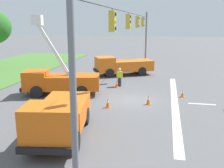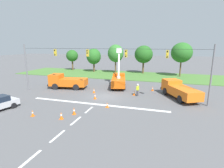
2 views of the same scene
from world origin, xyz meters
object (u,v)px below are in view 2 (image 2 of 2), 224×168
object	(u,v)px
tree_east	(144,54)
traffic_cone_foreground_right	(134,93)
traffic_cone_lane_edge_a	(33,113)
road_worker	(138,89)
tree_west	(94,56)
utility_truck_support_near	(67,81)
tree_far_west	(72,56)
traffic_cone_far_left	(94,91)
traffic_cone_near_bucket	(61,116)
traffic_cone_foreground_left	(153,89)
tree_centre	(116,53)
traffic_cone_lane_edge_b	(107,105)
utility_truck_bucket_lift	(119,80)
utility_truck_support_far	(179,90)
traffic_cone_mid_left	(95,96)
traffic_cone_mid_right	(74,111)
tree_far_east	(182,53)

from	to	relation	value
tree_east	traffic_cone_foreground_right	distance (m)	20.36
traffic_cone_lane_edge_a	road_worker	bearing A→B (deg)	48.78
tree_west	utility_truck_support_near	xyz separation A→B (m)	(2.58, -17.87, -2.95)
tree_far_west	traffic_cone_far_left	world-z (taller)	tree_far_west
traffic_cone_lane_edge_a	traffic_cone_far_left	size ratio (longest dim) A/B	0.93
traffic_cone_near_bucket	traffic_cone_foreground_left	bearing A→B (deg)	60.48
utility_truck_support_near	tree_centre	bearing A→B (deg)	78.79
traffic_cone_lane_edge_a	traffic_cone_far_left	bearing A→B (deg)	75.86
traffic_cone_foreground_right	traffic_cone_lane_edge_b	bearing A→B (deg)	-109.63
tree_east	utility_truck_bucket_lift	xyz separation A→B (m)	(-2.21, -15.56, -3.49)
traffic_cone_foreground_right	traffic_cone_far_left	bearing A→B (deg)	-175.28
utility_truck_bucket_lift	traffic_cone_far_left	size ratio (longest dim) A/B	9.45
utility_truck_support_far	road_worker	distance (m)	5.58
road_worker	traffic_cone_mid_left	world-z (taller)	road_worker
utility_truck_support_near	traffic_cone_far_left	xyz separation A→B (m)	(5.46, -1.38, -0.83)
tree_east	traffic_cone_mid_right	world-z (taller)	tree_east
tree_centre	traffic_cone_foreground_right	size ratio (longest dim) A/B	10.08
traffic_cone_foreground_left	traffic_cone_far_left	world-z (taller)	traffic_cone_foreground_left
tree_centre	tree_east	xyz separation A→B (m)	(6.78, 1.41, -0.21)
traffic_cone_lane_edge_a	traffic_cone_lane_edge_b	xyz separation A→B (m)	(6.46, 4.63, -0.02)
tree_far_west	tree_far_east	xyz separation A→B (m)	(28.36, -1.96, 1.33)
utility_truck_support_near	traffic_cone_lane_edge_b	distance (m)	11.62
traffic_cone_foreground_left	tree_far_west	bearing A→B (deg)	144.94
tree_west	utility_truck_bucket_lift	bearing A→B (deg)	-53.71
utility_truck_support_near	traffic_cone_lane_edge_b	size ratio (longest dim) A/B	10.26
tree_west	tree_centre	size ratio (longest dim) A/B	0.86
tree_far_west	traffic_cone_lane_edge_a	xyz separation A→B (m)	(12.46, -30.30, -3.78)
utility_truck_bucket_lift	traffic_cone_lane_edge_b	distance (m)	10.32
traffic_cone_far_left	traffic_cone_mid_left	bearing A→B (deg)	-64.81
tree_far_west	utility_truck_bucket_lift	size ratio (longest dim) A/B	0.85
road_worker	tree_far_west	bearing A→B (deg)	137.21
traffic_cone_foreground_left	traffic_cone_mid_left	distance (m)	9.71
tree_far_west	traffic_cone_near_bucket	distance (m)	34.10
utility_truck_bucket_lift	utility_truck_support_far	size ratio (longest dim) A/B	0.96
tree_far_east	traffic_cone_lane_edge_b	size ratio (longest dim) A/B	12.05
tree_east	traffic_cone_foreground_left	world-z (taller)	tree_east
traffic_cone_mid_left	road_worker	bearing A→B (deg)	30.81
traffic_cone_mid_left	traffic_cone_lane_edge_a	distance (m)	8.20
utility_truck_support_near	traffic_cone_mid_right	size ratio (longest dim) A/B	8.21
road_worker	traffic_cone_near_bucket	xyz separation A→B (m)	(-5.88, -10.12, -0.63)
utility_truck_bucket_lift	traffic_cone_mid_right	distance (m)	13.26
traffic_cone_foreground_left	traffic_cone_mid_right	xyz separation A→B (m)	(-7.11, -12.23, 0.04)
traffic_cone_foreground_right	traffic_cone_far_left	size ratio (longest dim) A/B	1.00
tree_east	road_worker	distance (m)	20.44
tree_west	road_worker	bearing A→B (deg)	-52.38
tree_west	utility_truck_support_far	xyz separation A→B (m)	(20.12, -18.22, -2.99)
tree_far_east	traffic_cone_near_bucket	xyz separation A→B (m)	(-12.71, -28.10, -5.06)
utility_truck_support_near	utility_truck_support_far	world-z (taller)	utility_truck_support_near
road_worker	traffic_cone_foreground_left	world-z (taller)	road_worker
utility_truck_bucket_lift	traffic_cone_near_bucket	world-z (taller)	utility_truck_bucket_lift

